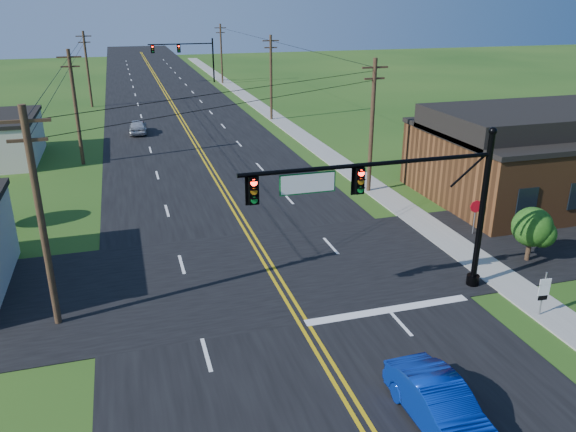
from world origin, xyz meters
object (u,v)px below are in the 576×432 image
object	(u,v)px
signal_mast_far	(185,54)
stop_sign	(476,210)
blue_car	(440,406)
route_sign	(544,291)
signal_mast_main	(392,198)

from	to	relation	value
signal_mast_far	stop_sign	bearing A→B (deg)	-83.26
blue_car	stop_sign	distance (m)	16.42
route_sign	blue_car	bearing A→B (deg)	-143.83
signal_mast_main	route_sign	distance (m)	7.34
signal_mast_far	blue_car	distance (m)	79.90
signal_mast_far	blue_car	size ratio (longest dim) A/B	2.40
signal_mast_main	stop_sign	bearing A→B (deg)	33.36
blue_car	stop_sign	size ratio (longest dim) A/B	2.22
stop_sign	blue_car	bearing A→B (deg)	-119.19
signal_mast_main	blue_car	size ratio (longest dim) A/B	2.47
signal_mast_far	stop_sign	size ratio (longest dim) A/B	5.33
blue_car	stop_sign	bearing A→B (deg)	50.60
route_sign	signal_mast_far	bearing A→B (deg)	99.12
signal_mast_main	route_sign	xyz separation A→B (m)	(5.56, -3.23, -3.55)
blue_car	route_sign	world-z (taller)	route_sign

